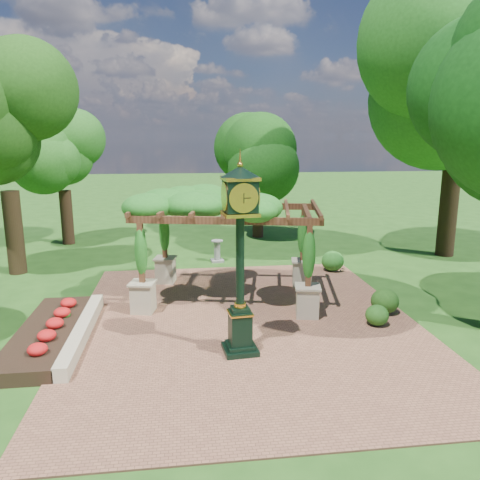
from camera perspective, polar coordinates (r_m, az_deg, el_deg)
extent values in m
plane|color=#1E4714|center=(13.17, 1.39, -11.75)|extent=(120.00, 120.00, 0.00)
cube|color=brown|center=(14.07, 0.78, -10.03)|extent=(10.00, 12.00, 0.04)
cube|color=#C6B793|center=(13.71, -18.67, -10.53)|extent=(0.35, 5.00, 0.40)
cube|color=red|center=(13.93, -22.35, -10.55)|extent=(1.50, 5.00, 0.36)
cube|color=black|center=(12.25, 0.01, -13.17)|extent=(0.92, 0.92, 0.13)
cube|color=black|center=(12.01, 0.01, -10.73)|extent=(0.57, 0.57, 0.94)
cube|color=gold|center=(11.85, 0.01, -8.87)|extent=(0.64, 0.64, 0.04)
cylinder|color=black|center=(11.43, 0.01, -2.48)|extent=(0.23, 0.23, 2.41)
cube|color=black|center=(11.13, 0.01, 5.37)|extent=(0.80, 0.80, 0.73)
cylinder|color=beige|center=(10.76, 0.46, 5.13)|extent=(0.63, 0.09, 0.63)
cone|color=black|center=(11.07, 0.01, 8.34)|extent=(1.03, 1.03, 0.26)
sphere|color=gold|center=(11.06, 0.01, 9.15)|extent=(0.15, 0.15, 0.15)
cube|color=tan|center=(15.00, -11.72, -6.88)|extent=(0.78, 0.78, 0.92)
cube|color=#55321D|center=(14.59, -11.97, -1.50)|extent=(0.19, 0.19, 1.88)
cube|color=tan|center=(14.48, 8.21, -7.46)|extent=(0.78, 0.78, 0.92)
cube|color=#55321D|center=(14.06, 8.39, -1.89)|extent=(0.19, 0.19, 1.88)
cube|color=tan|center=(17.82, -9.06, -3.67)|extent=(0.78, 0.78, 0.92)
cube|color=#55321D|center=(17.47, -9.22, 0.90)|extent=(0.19, 0.19, 1.88)
cube|color=tan|center=(17.38, 7.55, -4.04)|extent=(0.78, 0.78, 0.92)
cube|color=#55321D|center=(17.03, 7.69, 0.65)|extent=(0.19, 0.19, 1.88)
cube|color=#55321D|center=(13.89, -2.01, 2.38)|extent=(5.82, 1.31, 0.22)
cube|color=#55321D|center=(16.89, -0.88, 4.19)|extent=(5.82, 1.31, 0.22)
ellipsoid|color=#1F601B|center=(15.34, -1.40, 4.39)|extent=(6.52, 4.77, 1.02)
cube|color=gray|center=(20.73, -2.79, -2.52)|extent=(0.58, 0.58, 0.10)
cylinder|color=gray|center=(20.63, -2.80, -1.34)|extent=(0.30, 0.30, 0.88)
cylinder|color=gray|center=(20.52, -2.82, -0.10)|extent=(0.55, 0.55, 0.05)
ellipsoid|color=#245719|center=(14.30, 16.37, -8.79)|extent=(0.78, 0.78, 0.60)
ellipsoid|color=#214A15|center=(15.29, 17.24, -7.13)|extent=(1.02, 1.02, 0.77)
ellipsoid|color=#276B1E|center=(19.47, 11.24, -2.52)|extent=(1.20, 1.20, 0.82)
cylinder|color=#312213|center=(20.70, -25.81, 0.81)|extent=(0.69, 0.69, 3.34)
ellipsoid|color=#1B4010|center=(20.36, -26.98, 12.74)|extent=(3.77, 3.77, 5.27)
cylinder|color=#311E13|center=(25.52, -20.35, 2.61)|extent=(0.61, 0.61, 2.76)
ellipsoid|color=#1F5217|center=(25.21, -20.97, 10.60)|extent=(3.11, 3.11, 4.36)
cylinder|color=#342014|center=(25.66, 2.22, 3.07)|extent=(0.60, 0.60, 2.45)
ellipsoid|color=#154110|center=(25.34, 2.28, 10.13)|extent=(3.88, 3.88, 3.86)
cylinder|color=black|center=(23.49, 24.05, 3.30)|extent=(0.81, 0.81, 4.20)
ellipsoid|color=#225F1B|center=(23.36, 25.27, 16.53)|extent=(5.91, 5.91, 6.64)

